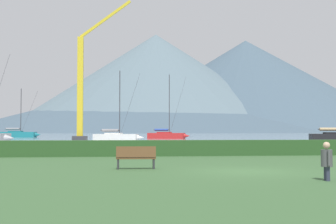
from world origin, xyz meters
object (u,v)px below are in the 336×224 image
sailboat_slip_0 (117,137)px  park_bench_under_tree (136,156)px  sailboat_slip_4 (167,135)px  person_seated_viewer (327,159)px  sailboat_slip_6 (18,134)px  dock_crane (82,93)px

sailboat_slip_0 → park_bench_under_tree: bearing=-74.5°
sailboat_slip_4 → person_seated_viewer: sailboat_slip_4 is taller
sailboat_slip_4 → person_seated_viewer: size_ratio=9.71×
sailboat_slip_6 → park_bench_under_tree: size_ratio=6.50×
sailboat_slip_6 → park_bench_under_tree: sailboat_slip_6 is taller
sailboat_slip_0 → dock_crane: size_ratio=0.52×
park_bench_under_tree → sailboat_slip_6: bearing=107.0°
sailboat_slip_6 → person_seated_viewer: bearing=-66.7°
sailboat_slip_0 → dock_crane: 8.74m
sailboat_slip_0 → sailboat_slip_4: sailboat_slip_4 is taller
person_seated_viewer → dock_crane: size_ratio=0.06×
sailboat_slip_0 → person_seated_viewer: bearing=-68.2°
park_bench_under_tree → dock_crane: 44.93m
sailboat_slip_4 → dock_crane: 25.83m
sailboat_slip_6 → person_seated_viewer: sailboat_slip_6 is taller
sailboat_slip_0 → sailboat_slip_6: size_ratio=0.97×
sailboat_slip_4 → dock_crane: size_ratio=0.60×
sailboat_slip_6 → park_bench_under_tree: bearing=-69.4°
sailboat_slip_6 → dock_crane: dock_crane is taller
sailboat_slip_6 → person_seated_viewer: 92.07m
sailboat_slip_0 → person_seated_viewer: 53.54m
person_seated_viewer → dock_crane: (-11.78, 49.07, 6.08)m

